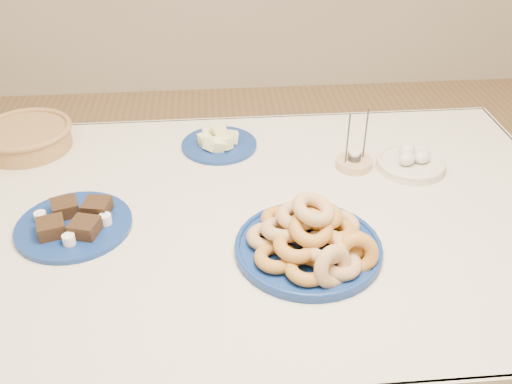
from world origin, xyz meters
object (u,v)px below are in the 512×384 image
brownie_plate (74,223)px  egg_bowl (411,162)px  wicker_basket (26,137)px  dining_table (254,245)px  donut_platter (311,239)px  candle_holder (354,162)px  melon_plate (219,141)px

brownie_plate → egg_bowl: (0.92, 0.20, 0.01)m
wicker_basket → egg_bowl: (1.13, -0.22, -0.02)m
egg_bowl → dining_table: bearing=-159.1°
dining_table → donut_platter: donut_platter is taller
dining_table → candle_holder: candle_holder is taller
donut_platter → wicker_basket: size_ratio=1.29×
melon_plate → egg_bowl: bearing=-17.7°
donut_platter → candle_holder: 0.42m
dining_table → melon_plate: size_ratio=7.30×
melon_plate → dining_table: bearing=-77.3°
dining_table → brownie_plate: brownie_plate is taller
melon_plate → candle_holder: size_ratio=1.32×
brownie_plate → candle_holder: bearing=16.7°
melon_plate → candle_holder: candle_holder is taller
donut_platter → brownie_plate: size_ratio=1.52×
donut_platter → melon_plate: (-0.20, 0.52, -0.02)m
wicker_basket → egg_bowl: wicker_basket is taller
wicker_basket → candle_holder: size_ratio=2.03×
wicker_basket → candle_holder: (0.97, -0.20, -0.02)m
donut_platter → melon_plate: 0.56m
egg_bowl → melon_plate: bearing=162.3°
brownie_plate → wicker_basket: wicker_basket is taller
egg_bowl → brownie_plate: bearing=-167.6°
donut_platter → egg_bowl: 0.50m
brownie_plate → egg_bowl: 0.94m
brownie_plate → wicker_basket: 0.47m
brownie_plate → candle_holder: candle_holder is taller
candle_holder → brownie_plate: bearing=-163.3°
brownie_plate → donut_platter: bearing=-14.4°
melon_plate → egg_bowl: size_ratio=0.91×
candle_holder → donut_platter: bearing=-117.0°
donut_platter → candle_holder: size_ratio=2.60×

